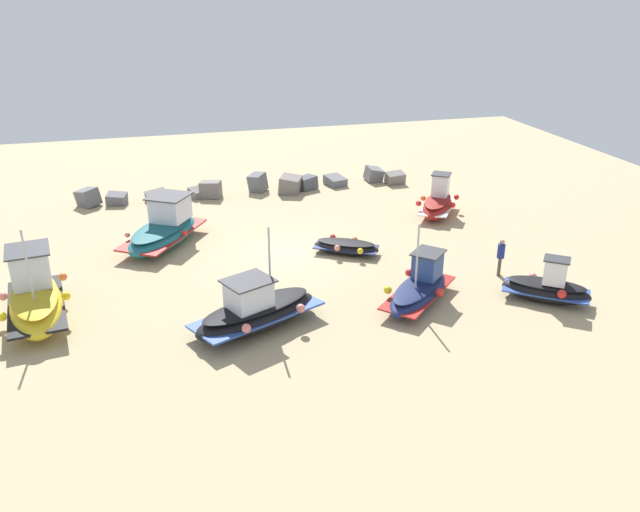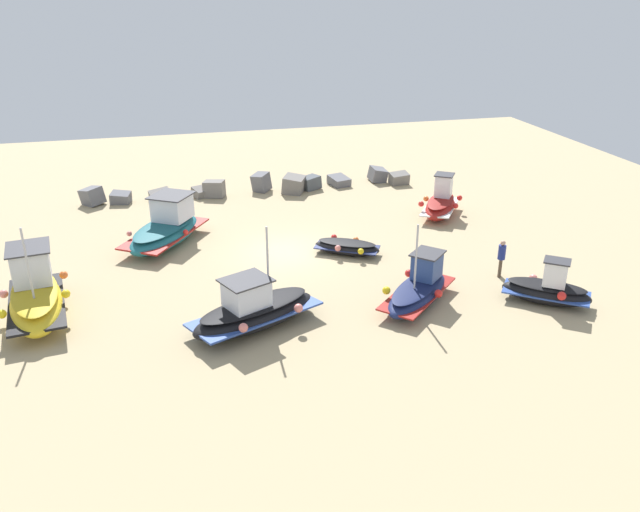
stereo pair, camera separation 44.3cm
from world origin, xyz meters
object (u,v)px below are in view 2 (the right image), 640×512
object	(u,v)px
fishing_boat_0	(547,290)
fishing_boat_3	(347,247)
fishing_boat_2	(35,296)
fishing_boat_6	(419,289)
fishing_boat_5	(441,204)
fishing_boat_1	(166,228)
fishing_boat_4	(254,311)
person_walking	(501,256)

from	to	relation	value
fishing_boat_0	fishing_boat_3	xyz separation A→B (m)	(-6.26, 6.71, -0.23)
fishing_boat_0	fishing_boat_2	size ratio (longest dim) A/B	0.65
fishing_boat_3	fishing_boat_6	distance (m)	5.60
fishing_boat_0	fishing_boat_5	bearing A→B (deg)	126.66
fishing_boat_1	fishing_boat_4	distance (m)	9.70
fishing_boat_1	fishing_boat_6	world-z (taller)	fishing_boat_6
fishing_boat_3	fishing_boat_5	distance (m)	7.54
fishing_boat_2	fishing_boat_5	size ratio (longest dim) A/B	1.34
fishing_boat_3	fishing_boat_2	bearing A→B (deg)	43.37
fishing_boat_1	fishing_boat_5	xyz separation A→B (m)	(14.54, 0.45, -0.10)
fishing_boat_5	fishing_boat_1	bearing A→B (deg)	126.25
fishing_boat_1	fishing_boat_4	bearing A→B (deg)	-130.55
fishing_boat_4	fishing_boat_1	bearing A→B (deg)	-97.42
fishing_boat_0	person_walking	world-z (taller)	fishing_boat_0
fishing_boat_5	person_walking	world-z (taller)	fishing_boat_5
fishing_boat_1	person_walking	xyz separation A→B (m)	(13.80, -7.49, 0.21)
fishing_boat_2	fishing_boat_4	bearing A→B (deg)	-118.22
fishing_boat_1	person_walking	bearing A→B (deg)	-86.11
fishing_boat_4	fishing_boat_6	size ratio (longest dim) A/B	1.29
fishing_boat_2	fishing_boat_6	distance (m)	14.69
fishing_boat_0	fishing_boat_4	size ratio (longest dim) A/B	0.63
fishing_boat_3	person_walking	world-z (taller)	person_walking
fishing_boat_2	fishing_boat_5	xyz separation A→B (m)	(19.55, 6.90, -0.22)
fishing_boat_5	fishing_boat_6	distance (m)	10.64
fishing_boat_2	person_walking	bearing A→B (deg)	-101.61
fishing_boat_1	fishing_boat_6	size ratio (longest dim) A/B	1.32
fishing_boat_0	fishing_boat_1	world-z (taller)	fishing_boat_1
fishing_boat_6	fishing_boat_4	bearing A→B (deg)	139.17
fishing_boat_0	fishing_boat_1	xyz separation A→B (m)	(-14.37, 10.19, 0.18)
person_walking	fishing_boat_5	bearing A→B (deg)	118.89
fishing_boat_1	fishing_boat_2	world-z (taller)	fishing_boat_2
fishing_boat_0	fishing_boat_6	size ratio (longest dim) A/B	0.82
fishing_boat_4	fishing_boat_5	distance (m)	15.21
fishing_boat_1	fishing_boat_5	size ratio (longest dim) A/B	1.41
fishing_boat_3	fishing_boat_6	xyz separation A→B (m)	(1.36, -5.43, 0.25)
fishing_boat_0	fishing_boat_6	xyz separation A→B (m)	(-4.90, 1.28, 0.02)
fishing_boat_3	person_walking	bearing A→B (deg)	175.46
fishing_boat_1	fishing_boat_4	size ratio (longest dim) A/B	1.02
person_walking	fishing_boat_6	bearing A→B (deg)	-127.65
fishing_boat_2	fishing_boat_5	distance (m)	20.73
fishing_boat_2	fishing_boat_4	size ratio (longest dim) A/B	0.97
fishing_boat_0	fishing_boat_4	world-z (taller)	fishing_boat_4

